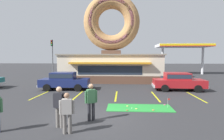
{
  "coord_description": "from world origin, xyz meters",
  "views": [
    {
      "loc": [
        1.55,
        -8.31,
        2.94
      ],
      "look_at": [
        0.76,
        5.0,
        2.0
      ],
      "focal_mm": 28.0,
      "sensor_mm": 36.0,
      "label": 1
    }
  ],
  "objects": [
    {
      "name": "parking_stripe_centre",
      "position": [
        4.08,
        5.0,
        0.0
      ],
      "size": [
        0.12,
        3.6,
        0.01
      ],
      "primitive_type": "cube",
      "color": "yellow",
      "rests_on": "ground"
    },
    {
      "name": "pedestrian_clipboard_woman",
      "position": [
        -1.08,
        -1.28,
        0.97
      ],
      "size": [
        0.58,
        0.32,
        1.74
      ],
      "color": "slate",
      "rests_on": "ground"
    },
    {
      "name": "pedestrian_blue_sweater_man",
      "position": [
        0.1,
        -0.38,
        0.96
      ],
      "size": [
        0.55,
        0.38,
        1.73
      ],
      "color": "#232328",
      "rests_on": "ground"
    },
    {
      "name": "ground_plane",
      "position": [
        0.0,
        0.0,
        0.0
      ],
      "size": [
        160.0,
        160.0,
        0.0
      ],
      "primitive_type": "plane",
      "color": "#2D2D30"
    },
    {
      "name": "mini_donut_mid_centre",
      "position": [
        1.86,
        2.01,
        0.05
      ],
      "size": [
        0.13,
        0.13,
        0.04
      ],
      "primitive_type": "torus",
      "color": "#E5C666",
      "rests_on": "putting_mat"
    },
    {
      "name": "mini_donut_near_left",
      "position": [
        3.26,
        1.27,
        0.05
      ],
      "size": [
        0.13,
        0.13,
        0.04
      ],
      "primitive_type": "torus",
      "color": "#D17F47",
      "rests_on": "putting_mat"
    },
    {
      "name": "parking_stripe_mid_left",
      "position": [
        1.08,
        5.0,
        0.0
      ],
      "size": [
        0.12,
        3.6,
        0.01
      ],
      "primitive_type": "cube",
      "color": "yellow",
      "rests_on": "ground"
    },
    {
      "name": "car_red",
      "position": [
        6.55,
        7.59,
        0.87
      ],
      "size": [
        4.62,
        2.12,
        1.6
      ],
      "color": "maroon",
      "rests_on": "ground"
    },
    {
      "name": "putting_mat",
      "position": [
        2.56,
        1.8,
        0.01
      ],
      "size": [
        3.78,
        1.54,
        0.03
      ],
      "primitive_type": "cube",
      "color": "green",
      "rests_on": "ground"
    },
    {
      "name": "mini_donut_near_right",
      "position": [
        4.16,
        2.42,
        0.05
      ],
      "size": [
        0.13,
        0.13,
        0.04
      ],
      "primitive_type": "torus",
      "color": "#D8667F",
      "rests_on": "putting_mat"
    },
    {
      "name": "donut_shop_building",
      "position": [
        0.15,
        13.94,
        3.74
      ],
      "size": [
        12.3,
        6.75,
        10.96
      ],
      "color": "brown",
      "rests_on": "ground"
    },
    {
      "name": "gas_station_canopy",
      "position": [
        12.21,
        23.42,
        4.86
      ],
      "size": [
        9.0,
        4.46,
        5.3
      ],
      "color": "silver",
      "rests_on": "ground"
    },
    {
      "name": "putting_flag_pin",
      "position": [
        4.24,
        1.87,
        0.44
      ],
      "size": [
        0.13,
        0.01,
        0.55
      ],
      "color": "silver",
      "rests_on": "putting_mat"
    },
    {
      "name": "parking_stripe_left",
      "position": [
        -1.92,
        5.0,
        0.0
      ],
      "size": [
        0.12,
        3.6,
        0.01
      ],
      "primitive_type": "cube",
      "color": "yellow",
      "rests_on": "ground"
    },
    {
      "name": "pedestrian_leather_jacket_man",
      "position": [
        -0.57,
        -1.84,
        0.88
      ],
      "size": [
        0.59,
        0.3,
        1.6
      ],
      "color": "slate",
      "rests_on": "ground"
    },
    {
      "name": "golf_ball",
      "position": [
        2.1,
        1.6,
        0.05
      ],
      "size": [
        0.04,
        0.04,
        0.04
      ],
      "primitive_type": "sphere",
      "color": "white",
      "rests_on": "putting_mat"
    },
    {
      "name": "parking_stripe_far_left",
      "position": [
        -4.92,
        5.0,
        0.0
      ],
      "size": [
        0.12,
        3.6,
        0.01
      ],
      "primitive_type": "cube",
      "color": "yellow",
      "rests_on": "ground"
    },
    {
      "name": "traffic_light_pole",
      "position": [
        -9.59,
        18.9,
        3.71
      ],
      "size": [
        0.28,
        0.47,
        5.8
      ],
      "color": "#595B60",
      "rests_on": "ground"
    },
    {
      "name": "parking_stripe_mid_right",
      "position": [
        7.08,
        5.0,
        0.0
      ],
      "size": [
        0.12,
        3.6,
        0.01
      ],
      "primitive_type": "cube",
      "color": "yellow",
      "rests_on": "ground"
    },
    {
      "name": "mini_donut_mid_right",
      "position": [
        1.81,
        1.17,
        0.05
      ],
      "size": [
        0.13,
        0.13,
        0.04
      ],
      "primitive_type": "torus",
      "color": "brown",
      "rests_on": "putting_mat"
    },
    {
      "name": "trash_bin",
      "position": [
        6.0,
        10.98,
        0.5
      ],
      "size": [
        0.57,
        0.57,
        0.97
      ],
      "color": "#232833",
      "rests_on": "ground"
    },
    {
      "name": "car_navy",
      "position": [
        -3.79,
        7.39,
        0.87
      ],
      "size": [
        4.63,
        2.14,
        1.6
      ],
      "color": "navy",
      "rests_on": "ground"
    },
    {
      "name": "mini_donut_mid_left",
      "position": [
        2.35,
        1.49,
        0.05
      ],
      "size": [
        0.13,
        0.13,
        0.04
      ],
      "primitive_type": "torus",
      "color": "#E5C666",
      "rests_on": "putting_mat"
    }
  ]
}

